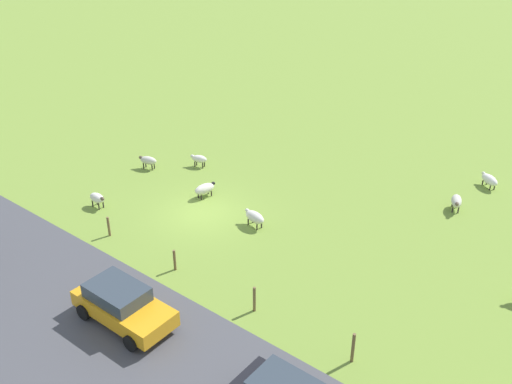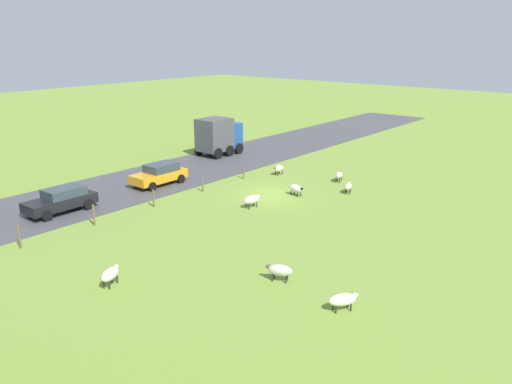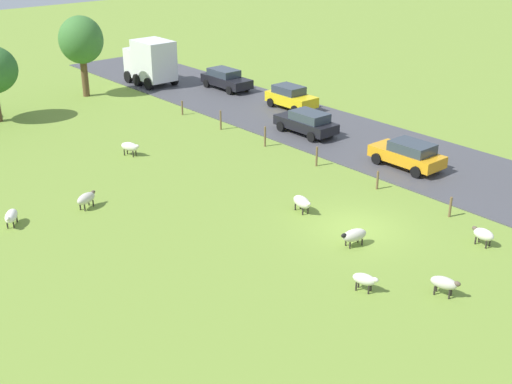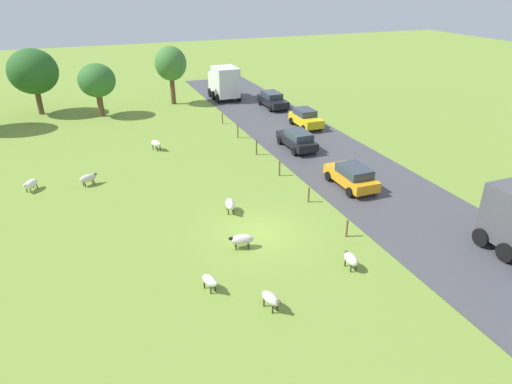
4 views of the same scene
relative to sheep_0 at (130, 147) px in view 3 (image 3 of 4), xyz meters
The scene contains 22 objects.
ground_plane 15.42m from the sheep_0, 79.36° to the right, with size 160.00×160.00×0.00m, color olive.
road_strip 19.49m from the sheep_0, 51.02° to the right, with size 8.00×80.00×0.06m, color #47474C.
sheep_0 is the anchor object (origin of this frame).
sheep_1 21.12m from the sheep_0, 87.23° to the right, with size 0.76×1.18×0.77m.
sheep_2 7.49m from the sheep_0, 136.83° to the right, with size 1.27×0.90×0.78m.
sheep_3 20.62m from the sheep_0, 73.87° to the right, with size 0.51×1.06×0.79m.
sheep_4 16.26m from the sheep_0, 84.77° to the right, with size 1.33×0.78×0.76m.
sheep_5 10.13m from the sheep_0, 152.70° to the right, with size 1.08×1.26×0.73m.
sheep_6 12.45m from the sheep_0, 79.97° to the right, with size 0.75×1.32×0.80m.
sheep_7 18.97m from the sheep_0, 93.06° to the right, with size 0.72×1.07×0.73m.
tree_0 15.09m from the sheep_0, 72.58° to the left, with size 3.33×3.33×6.12m.
fence_post_0 18.61m from the sheep_0, 67.50° to the right, with size 0.12×0.12×1.01m, color brown.
fence_post_1 14.62m from the sheep_0, 60.87° to the right, with size 0.12×0.12×1.00m, color brown.
fence_post_2 10.98m from the sheep_0, 49.57° to the right, with size 0.12×0.12×1.15m, color brown.
fence_post_3 8.14m from the sheep_0, 28.95° to the right, with size 0.12×0.12×1.26m, color brown.
fence_post_4 7.14m from the sheep_0, ahead, with size 0.12×0.12×1.29m, color brown.
fence_post_5 8.64m from the sheep_0, 34.52° to the left, with size 0.12×0.12×1.01m, color brown.
truck_0 17.11m from the sheep_0, 53.36° to the left, with size 2.73×4.40×3.63m.
car_0 16.04m from the sheep_0, 48.02° to the right, with size 2.02×4.18×1.52m.
car_1 11.36m from the sheep_0, 20.59° to the right, with size 1.95×4.33×1.50m.
car_2 16.23m from the sheep_0, 31.47° to the left, with size 2.02×4.56×1.56m.
car_3 13.98m from the sheep_0, ahead, with size 1.93×3.91×1.62m.
Camera 3 is at (-21.19, -17.70, 13.50)m, focal length 46.61 mm.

